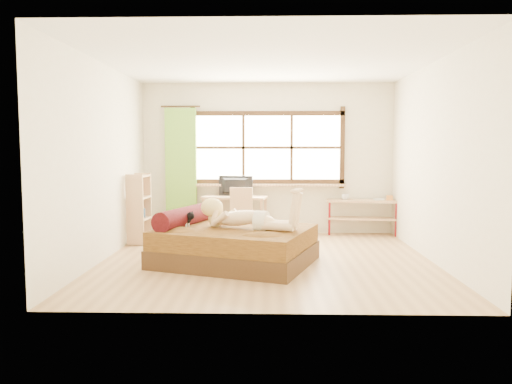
{
  "coord_description": "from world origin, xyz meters",
  "views": [
    {
      "loc": [
        0.03,
        -6.77,
        1.53
      ],
      "look_at": [
        -0.15,
        0.2,
        0.92
      ],
      "focal_mm": 35.0,
      "sensor_mm": 36.0,
      "label": 1
    }
  ],
  "objects_px": {
    "woman": "(246,207)",
    "pipe_shelf": "(363,209)",
    "chair": "(240,211)",
    "bookshelf": "(139,208)",
    "kitten": "(183,218)",
    "bed": "(232,244)",
    "desk": "(235,201)"
  },
  "relations": [
    {
      "from": "woman",
      "to": "kitten",
      "type": "height_order",
      "value": "woman"
    },
    {
      "from": "kitten",
      "to": "bookshelf",
      "type": "distance_m",
      "value": 1.63
    },
    {
      "from": "desk",
      "to": "chair",
      "type": "bearing_deg",
      "value": -63.75
    },
    {
      "from": "desk",
      "to": "bookshelf",
      "type": "height_order",
      "value": "bookshelf"
    },
    {
      "from": "chair",
      "to": "bookshelf",
      "type": "height_order",
      "value": "bookshelf"
    },
    {
      "from": "bed",
      "to": "kitten",
      "type": "relative_size",
      "value": 8.05
    },
    {
      "from": "desk",
      "to": "bookshelf",
      "type": "relative_size",
      "value": 1.06
    },
    {
      "from": "kitten",
      "to": "pipe_shelf",
      "type": "bearing_deg",
      "value": 56.9
    },
    {
      "from": "kitten",
      "to": "pipe_shelf",
      "type": "relative_size",
      "value": 0.23
    },
    {
      "from": "bed",
      "to": "woman",
      "type": "distance_m",
      "value": 0.55
    },
    {
      "from": "woman",
      "to": "chair",
      "type": "height_order",
      "value": "woman"
    },
    {
      "from": "bed",
      "to": "pipe_shelf",
      "type": "relative_size",
      "value": 1.82
    },
    {
      "from": "desk",
      "to": "chair",
      "type": "height_order",
      "value": "chair"
    },
    {
      "from": "bed",
      "to": "bookshelf",
      "type": "relative_size",
      "value": 2.08
    },
    {
      "from": "woman",
      "to": "desk",
      "type": "height_order",
      "value": "woman"
    },
    {
      "from": "woman",
      "to": "bookshelf",
      "type": "height_order",
      "value": "bookshelf"
    },
    {
      "from": "bed",
      "to": "bookshelf",
      "type": "distance_m",
      "value": 2.17
    },
    {
      "from": "chair",
      "to": "woman",
      "type": "bearing_deg",
      "value": -74.76
    },
    {
      "from": "chair",
      "to": "pipe_shelf",
      "type": "bearing_deg",
      "value": 22.1
    },
    {
      "from": "pipe_shelf",
      "to": "desk",
      "type": "bearing_deg",
      "value": -170.8
    },
    {
      "from": "chair",
      "to": "bookshelf",
      "type": "xyz_separation_m",
      "value": [
        -1.62,
        -0.37,
        0.08
      ]
    },
    {
      "from": "woman",
      "to": "bookshelf",
      "type": "bearing_deg",
      "value": 160.1
    },
    {
      "from": "kitten",
      "to": "bookshelf",
      "type": "bearing_deg",
      "value": 144.66
    },
    {
      "from": "bed",
      "to": "woman",
      "type": "xyz_separation_m",
      "value": [
        0.2,
        -0.07,
        0.51
      ]
    },
    {
      "from": "desk",
      "to": "pipe_shelf",
      "type": "xyz_separation_m",
      "value": [
        2.27,
        0.12,
        -0.14
      ]
    },
    {
      "from": "pipe_shelf",
      "to": "woman",
      "type": "bearing_deg",
      "value": -123.88
    },
    {
      "from": "chair",
      "to": "desk",
      "type": "bearing_deg",
      "value": 116.25
    },
    {
      "from": "desk",
      "to": "bed",
      "type": "bearing_deg",
      "value": -77.77
    },
    {
      "from": "woman",
      "to": "pipe_shelf",
      "type": "height_order",
      "value": "woman"
    },
    {
      "from": "bed",
      "to": "pipe_shelf",
      "type": "distance_m",
      "value": 3.14
    },
    {
      "from": "bed",
      "to": "kitten",
      "type": "xyz_separation_m",
      "value": [
        -0.67,
        0.08,
        0.34
      ]
    },
    {
      "from": "kitten",
      "to": "chair",
      "type": "bearing_deg",
      "value": 87.49
    }
  ]
}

